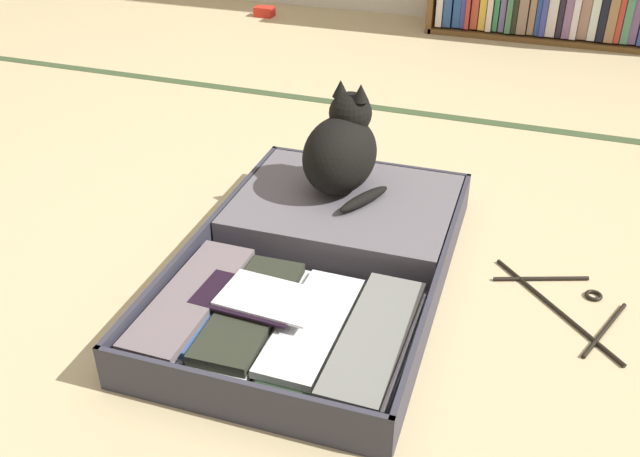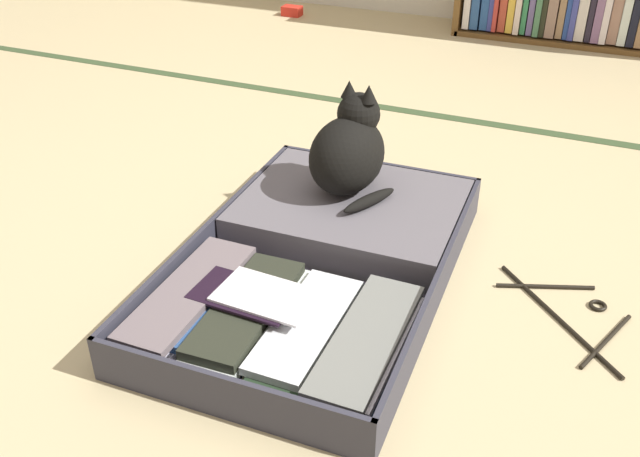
{
  "view_description": "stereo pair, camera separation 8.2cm",
  "coord_description": "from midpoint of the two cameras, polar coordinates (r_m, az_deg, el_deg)",
  "views": [
    {
      "loc": [
        0.53,
        -1.37,
        1.02
      ],
      "look_at": [
        0.07,
        -0.08,
        0.18
      ],
      "focal_mm": 39.59,
      "sensor_mm": 36.0,
      "label": 1
    },
    {
      "loc": [
        0.6,
        -1.34,
        1.02
      ],
      "look_at": [
        0.07,
        -0.08,
        0.18
      ],
      "focal_mm": 39.59,
      "sensor_mm": 36.0,
      "label": 2
    }
  ],
  "objects": [
    {
      "name": "black_cat",
      "position": [
        1.87,
        0.6,
        6.32
      ],
      "size": [
        0.25,
        0.28,
        0.29
      ],
      "color": "black",
      "rests_on": "open_suitcase"
    },
    {
      "name": "tatami_border",
      "position": [
        2.7,
        5.99,
        9.41
      ],
      "size": [
        4.8,
        0.05,
        0.0
      ],
      "color": "#36492A",
      "rests_on": "ground_plane"
    },
    {
      "name": "ground_plane",
      "position": [
        1.79,
        -2.62,
        -3.12
      ],
      "size": [
        10.0,
        10.0,
        0.0
      ],
      "primitive_type": "plane",
      "color": "tan"
    },
    {
      "name": "clothes_hanger",
      "position": [
        1.74,
        18.15,
        -5.84
      ],
      "size": [
        0.31,
        0.31,
        0.01
      ],
      "color": "black",
      "rests_on": "ground_plane"
    },
    {
      "name": "small_red_pouch",
      "position": [
        3.95,
        -5.13,
        17.06
      ],
      "size": [
        0.1,
        0.07,
        0.05
      ],
      "color": "red",
      "rests_on": "ground_plane"
    },
    {
      "name": "open_suitcase",
      "position": [
        1.75,
        -1.1,
        -2.05
      ],
      "size": [
        0.62,
        0.98,
        0.11
      ],
      "color": "#30303C",
      "rests_on": "ground_plane"
    }
  ]
}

